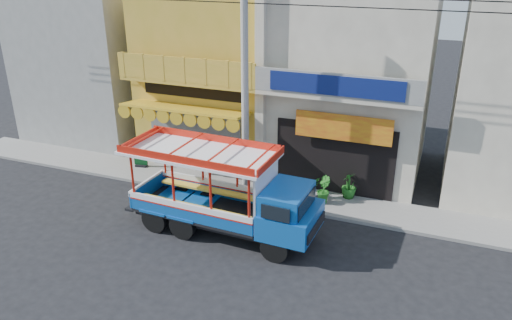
{
  "coord_description": "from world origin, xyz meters",
  "views": [
    {
      "loc": [
        5.58,
        -12.55,
        8.95
      ],
      "look_at": [
        -0.27,
        2.5,
        2.09
      ],
      "focal_mm": 35.0,
      "sensor_mm": 36.0,
      "label": 1
    }
  ],
  "objects_px": {
    "songthaew_truck": "(235,196)",
    "potted_plant_b": "(323,190)",
    "potted_plant_c": "(349,185)",
    "utility_pole": "(249,71)",
    "potted_plant_a": "(309,187)",
    "green_sign": "(141,158)"
  },
  "relations": [
    {
      "from": "potted_plant_a",
      "to": "green_sign",
      "type": "bearing_deg",
      "value": 128.67
    },
    {
      "from": "potted_plant_b",
      "to": "potted_plant_c",
      "type": "xyz_separation_m",
      "value": [
        0.83,
        0.75,
        -0.01
      ]
    },
    {
      "from": "utility_pole",
      "to": "green_sign",
      "type": "distance_m",
      "value": 7.24
    },
    {
      "from": "songthaew_truck",
      "to": "potted_plant_a",
      "type": "xyz_separation_m",
      "value": [
        1.59,
        3.37,
        -0.92
      ]
    },
    {
      "from": "songthaew_truck",
      "to": "green_sign",
      "type": "xyz_separation_m",
      "value": [
        -6.08,
        3.57,
        -0.98
      ]
    },
    {
      "from": "songthaew_truck",
      "to": "potted_plant_a",
      "type": "distance_m",
      "value": 3.84
    },
    {
      "from": "green_sign",
      "to": "potted_plant_a",
      "type": "height_order",
      "value": "green_sign"
    },
    {
      "from": "songthaew_truck",
      "to": "potted_plant_c",
      "type": "bearing_deg",
      "value": 52.51
    },
    {
      "from": "green_sign",
      "to": "potted_plant_b",
      "type": "height_order",
      "value": "potted_plant_b"
    },
    {
      "from": "songthaew_truck",
      "to": "potted_plant_a",
      "type": "bearing_deg",
      "value": 64.8
    },
    {
      "from": "utility_pole",
      "to": "green_sign",
      "type": "xyz_separation_m",
      "value": [
        -5.55,
        1.04,
        -4.53
      ]
    },
    {
      "from": "green_sign",
      "to": "potted_plant_c",
      "type": "xyz_separation_m",
      "value": [
        9.1,
        0.36,
        0.13
      ]
    },
    {
      "from": "potted_plant_a",
      "to": "potted_plant_b",
      "type": "bearing_deg",
      "value": -67.99
    },
    {
      "from": "potted_plant_b",
      "to": "utility_pole",
      "type": "bearing_deg",
      "value": 82.22
    },
    {
      "from": "potted_plant_b",
      "to": "green_sign",
      "type": "bearing_deg",
      "value": 66.06
    },
    {
      "from": "potted_plant_b",
      "to": "potted_plant_c",
      "type": "height_order",
      "value": "potted_plant_b"
    },
    {
      "from": "green_sign",
      "to": "potted_plant_b",
      "type": "distance_m",
      "value": 8.28
    },
    {
      "from": "potted_plant_b",
      "to": "potted_plant_c",
      "type": "relative_size",
      "value": 1.02
    },
    {
      "from": "potted_plant_a",
      "to": "potted_plant_b",
      "type": "xyz_separation_m",
      "value": [
        0.59,
        -0.19,
        0.08
      ]
    },
    {
      "from": "songthaew_truck",
      "to": "potted_plant_b",
      "type": "bearing_deg",
      "value": 55.53
    },
    {
      "from": "utility_pole",
      "to": "potted_plant_b",
      "type": "height_order",
      "value": "utility_pole"
    },
    {
      "from": "utility_pole",
      "to": "songthaew_truck",
      "type": "bearing_deg",
      "value": -78.14
    }
  ]
}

